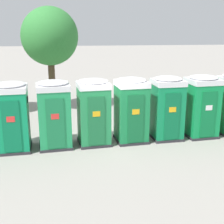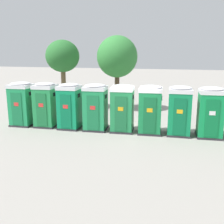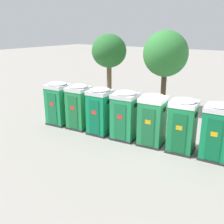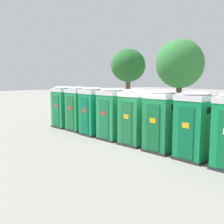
% 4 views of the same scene
% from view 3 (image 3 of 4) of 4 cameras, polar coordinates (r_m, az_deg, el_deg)
% --- Properties ---
extents(ground_plane, '(120.00, 120.00, 0.00)m').
position_cam_3_polar(ground_plane, '(13.32, 11.86, -7.06)').
color(ground_plane, gray).
extents(portapotty_0, '(1.33, 1.31, 2.54)m').
position_cam_3_polar(portapotty_0, '(15.82, -11.61, 1.93)').
color(portapotty_0, '#2D2D33').
rests_on(portapotty_0, ground).
extents(portapotty_1, '(1.27, 1.30, 2.54)m').
position_cam_3_polar(portapotty_1, '(14.94, -7.22, 1.22)').
color(portapotty_1, '#2D2D33').
rests_on(portapotty_1, ground).
extents(portapotty_2, '(1.25, 1.29, 2.54)m').
position_cam_3_polar(portapotty_2, '(14.05, -2.62, 0.27)').
color(portapotty_2, '#2D2D33').
rests_on(portapotty_2, ground).
extents(portapotty_3, '(1.34, 1.33, 2.54)m').
position_cam_3_polar(portapotty_3, '(13.38, 2.81, -0.65)').
color(portapotty_3, '#2D2D33').
rests_on(portapotty_3, ground).
extents(portapotty_4, '(1.32, 1.33, 2.54)m').
position_cam_3_polar(portapotty_4, '(12.84, 8.74, -1.66)').
color(portapotty_4, '#2D2D33').
rests_on(portapotty_4, ground).
extents(portapotty_5, '(1.31, 1.32, 2.54)m').
position_cam_3_polar(portapotty_5, '(12.41, 15.07, -2.79)').
color(portapotty_5, '#2D2D33').
rests_on(portapotty_5, ground).
extents(portapotty_6, '(1.25, 1.28, 2.54)m').
position_cam_3_polar(portapotty_6, '(12.17, 21.80, -3.89)').
color(portapotty_6, '#2D2D33').
rests_on(portapotty_6, ground).
extents(street_tree_0, '(2.50, 2.50, 5.13)m').
position_cam_3_polar(street_tree_0, '(19.27, -0.64, 12.97)').
color(street_tree_0, brown).
rests_on(street_tree_0, ground).
extents(street_tree_1, '(2.95, 2.95, 5.41)m').
position_cam_3_polar(street_tree_1, '(17.95, 11.57, 12.22)').
color(street_tree_1, '#4C3826').
rests_on(street_tree_1, ground).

